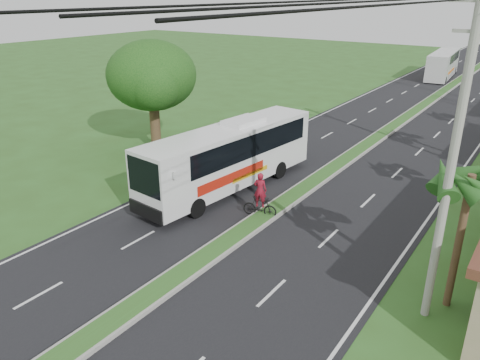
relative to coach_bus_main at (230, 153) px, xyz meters
The scene contains 11 objects.
ground 8.30m from the coach_bus_main, 63.80° to the right, with size 180.00×180.00×0.00m, color #2F531E.
road_asphalt 13.44m from the coach_bus_main, 74.51° to the left, with size 14.00×160.00×0.02m, color black.
median_strip 13.43m from the coach_bus_main, 74.51° to the left, with size 1.20×160.00×0.18m.
lane_edge_left 13.35m from the coach_bus_main, 103.85° to the left, with size 0.12×160.00×0.01m, color silver.
lane_edge_right 16.53m from the coach_bus_main, 51.31° to the left, with size 0.12×160.00×0.01m, color silver.
palm_verge_a 13.49m from the coach_bus_main, 18.53° to the right, with size 2.40×2.40×5.45m.
shade_tree 9.47m from the coach_bus_main, 161.83° to the left, with size 6.30×6.00×7.54m.
utility_pole_a 13.60m from the coach_bus_main, 23.37° to the right, with size 1.60×0.28×11.00m.
coach_bus_main is the anchor object (origin of this frame).
coach_bus_far 45.28m from the coach_bus_main, 88.65° to the left, with size 3.29×11.31×3.25m.
motorcyclist 4.06m from the coach_bus_main, 32.29° to the right, with size 1.80×0.91×2.32m.
Camera 1 is at (10.77, -12.61, 10.43)m, focal length 35.00 mm.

